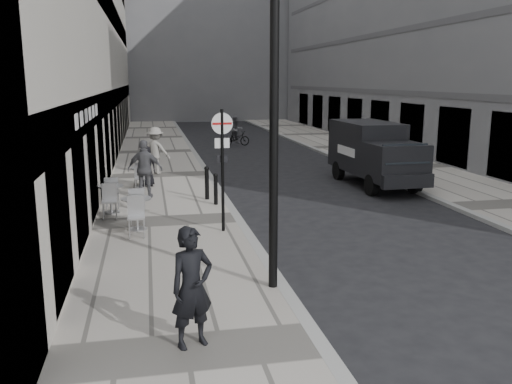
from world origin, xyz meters
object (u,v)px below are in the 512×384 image
Objects in this scene: lamppost at (274,95)px; cyclist at (236,134)px; walking_man at (192,287)px; panel_van at (373,151)px; sign_post at (222,154)px.

lamppost is 23.65m from cyclist.
panel_van reaches higher than walking_man.
sign_post reaches higher than cyclist.
lamppost reaches higher than walking_man.
cyclist is (4.76, 25.32, -0.31)m from walking_man.
sign_post is 0.49× the size of lamppost.
lamppost is 3.50× the size of cyclist.
lamppost is at bearing -87.07° from sign_post.
cyclist is at bearing 57.59° from walking_man.
sign_post is at bearing 95.63° from lamppost.
panel_van is at bearing 57.56° from lamppost.
lamppost reaches higher than panel_van.
walking_man is at bearing -129.50° from lamppost.
lamppost is 1.27× the size of panel_van.
walking_man is 0.58× the size of sign_post.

